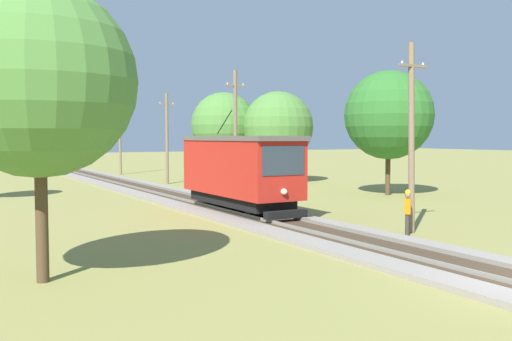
% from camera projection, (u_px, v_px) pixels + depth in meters
% --- Properties ---
extents(red_tram, '(2.60, 8.54, 4.79)m').
position_uv_depth(red_tram, '(240.00, 170.00, 27.49)').
color(red_tram, red).
rests_on(red_tram, rail_right).
extents(utility_pole_near_tram, '(1.40, 0.41, 7.44)m').
position_uv_depth(utility_pole_near_tram, '(411.00, 136.00, 22.16)').
color(utility_pole_near_tram, '#7A664C').
rests_on(utility_pole_near_tram, ground).
extents(utility_pole_mid, '(1.40, 0.32, 7.89)m').
position_uv_depth(utility_pole_mid, '(235.00, 133.00, 35.11)').
color(utility_pole_mid, '#7A664C').
rests_on(utility_pole_mid, ground).
extents(utility_pole_far, '(1.40, 0.26, 7.26)m').
position_uv_depth(utility_pole_far, '(167.00, 138.00, 45.50)').
color(utility_pole_far, '#7A664C').
rests_on(utility_pole_far, ground).
extents(utility_pole_distant, '(1.40, 0.67, 8.38)m').
position_uv_depth(utility_pole_distant, '(120.00, 132.00, 57.06)').
color(utility_pole_distant, '#7A664C').
rests_on(utility_pole_distant, ground).
extents(gravel_pile, '(2.81, 2.81, 1.19)m').
position_uv_depth(gravel_pile, '(268.00, 189.00, 34.68)').
color(gravel_pile, gray).
rests_on(gravel_pile, ground).
extents(track_worker, '(0.44, 0.43, 1.78)m').
position_uv_depth(track_worker, '(408.00, 211.00, 21.48)').
color(track_worker, '#38332D').
rests_on(track_worker, ground).
extents(tree_left_near, '(5.59, 5.59, 7.59)m').
position_uv_depth(tree_left_near, '(224.00, 125.00, 48.27)').
color(tree_left_near, '#4C3823').
rests_on(tree_left_near, ground).
extents(tree_right_near, '(5.83, 5.83, 7.54)m').
position_uv_depth(tree_right_near, '(278.00, 127.00, 46.77)').
color(tree_right_near, '#4C3823').
rests_on(tree_right_near, ground).
extents(tree_left_far, '(5.00, 5.00, 7.71)m').
position_uv_depth(tree_left_far, '(39.00, 81.00, 14.43)').
color(tree_left_far, '#4C3823').
rests_on(tree_left_far, ground).
extents(tree_right_far, '(5.73, 5.73, 8.06)m').
position_uv_depth(tree_right_far, '(389.00, 115.00, 36.54)').
color(tree_right_far, '#4C3823').
rests_on(tree_right_far, ground).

